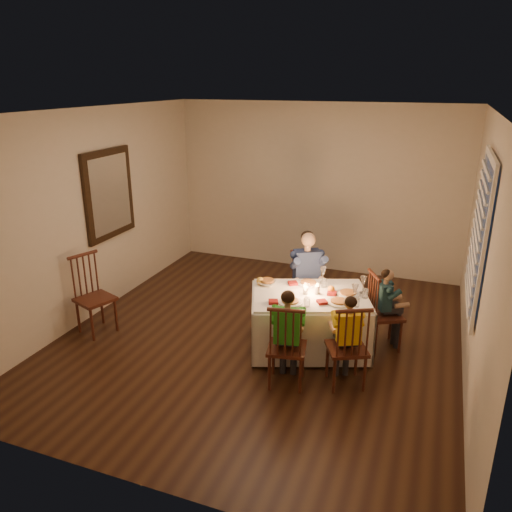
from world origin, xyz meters
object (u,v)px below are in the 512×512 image
at_px(chair_near_left, 286,383).
at_px(chair_end, 382,346).
at_px(child_teal, 382,346).
at_px(serving_bowl, 267,283).
at_px(adult, 305,321).
at_px(chair_near_right, 344,383).
at_px(child_green, 286,383).
at_px(chair_extra, 99,331).
at_px(chair_adult, 305,321).
at_px(dining_table, 310,310).
at_px(child_yellow, 344,383).

bearing_deg(chair_near_left, chair_end, -137.61).
xyz_separation_m(child_teal, serving_bowl, (-1.32, -0.25, 0.69)).
height_order(adult, serving_bowl, serving_bowl).
xyz_separation_m(chair_near_right, child_teal, (0.26, 0.90, 0.00)).
bearing_deg(chair_near_right, chair_near_left, -6.53).
xyz_separation_m(adult, child_green, (0.18, -1.41, 0.00)).
xyz_separation_m(chair_extra, child_teal, (3.29, 0.85, 0.00)).
distance_m(chair_adult, child_teal, 1.04).
height_order(chair_near_left, child_teal, child_teal).
xyz_separation_m(chair_near_right, child_green, (-0.56, -0.20, 0.00)).
relative_size(chair_extra, adult, 0.82).
xyz_separation_m(chair_adult, chair_near_right, (0.74, -1.21, 0.00)).
xyz_separation_m(chair_end, child_green, (-0.82, -1.10, 0.00)).
bearing_deg(serving_bowl, child_teal, 10.54).
relative_size(chair_adult, child_teal, 0.96).
relative_size(chair_end, child_green, 0.88).
bearing_deg(chair_near_right, chair_extra, -27.11).
distance_m(adult, child_teal, 1.04).
bearing_deg(chair_near_left, child_teal, -137.61).
distance_m(chair_adult, adult, 0.00).
height_order(dining_table, child_teal, dining_table).
height_order(dining_table, chair_near_left, dining_table).
relative_size(chair_extra, child_teal, 1.02).
height_order(dining_table, chair_adult, dining_table).
distance_m(chair_adult, chair_end, 1.04).
distance_m(dining_table, chair_end, 0.98).
distance_m(child_green, serving_bowl, 1.21).
relative_size(chair_end, chair_extra, 0.94).
distance_m(adult, child_yellow, 1.42).
bearing_deg(chair_end, chair_near_left, 116.06).
bearing_deg(adult, chair_extra, 176.81).
bearing_deg(child_green, dining_table, -102.79).
xyz_separation_m(child_yellow, serving_bowl, (-1.07, 0.65, 0.69)).
bearing_deg(chair_extra, chair_adult, -42.13).
xyz_separation_m(adult, child_yellow, (0.74, -1.21, 0.00)).
distance_m(chair_near_right, chair_extra, 3.03).
relative_size(dining_table, serving_bowl, 7.68).
xyz_separation_m(chair_near_left, child_green, (0.00, 0.00, 0.00)).
bearing_deg(child_teal, child_green, 116.06).
distance_m(chair_end, adult, 1.04).
bearing_deg(chair_near_left, child_green, 180.00).
bearing_deg(adult, dining_table, -102.44).
distance_m(chair_end, chair_extra, 3.39).
distance_m(child_teal, serving_bowl, 1.51).
bearing_deg(adult, serving_bowl, -150.51).
relative_size(chair_near_left, child_yellow, 0.93).
relative_size(adult, child_teal, 1.24).
relative_size(child_green, child_yellow, 1.06).
bearing_deg(dining_table, adult, 87.46).
relative_size(chair_near_right, child_yellow, 0.93).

